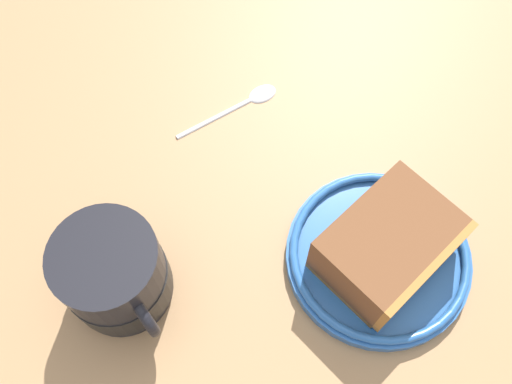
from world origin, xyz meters
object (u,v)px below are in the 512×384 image
object	(u,v)px
small_plate	(378,256)
cake_slice	(388,246)
teaspoon	(248,100)
tea_mug	(116,272)

from	to	relation	value
small_plate	cake_slice	distance (cm)	2.97
cake_slice	teaspoon	size ratio (longest dim) A/B	1.27
tea_mug	teaspoon	xyz separation A→B (cm)	(-19.05, 10.72, -3.54)
cake_slice	tea_mug	size ratio (longest dim) A/B	1.36
cake_slice	teaspoon	xyz separation A→B (cm)	(-17.22, -11.33, -3.53)
small_plate	teaspoon	size ratio (longest dim) A/B	1.54
tea_mug	cake_slice	bearing A→B (deg)	94.76
small_plate	tea_mug	size ratio (longest dim) A/B	1.64
cake_slice	teaspoon	bearing A→B (deg)	-146.65
tea_mug	small_plate	bearing A→B (deg)	95.31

